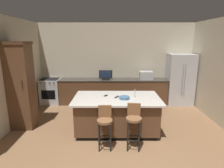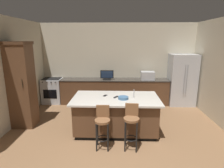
{
  "view_description": "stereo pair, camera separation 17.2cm",
  "coord_description": "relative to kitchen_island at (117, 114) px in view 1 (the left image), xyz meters",
  "views": [
    {
      "loc": [
        -0.15,
        -2.85,
        2.37
      ],
      "look_at": [
        -0.16,
        2.68,
        1.05
      ],
      "focal_mm": 29.96,
      "sensor_mm": 36.0,
      "label": 1
    },
    {
      "loc": [
        0.02,
        -2.85,
        2.37
      ],
      "look_at": [
        -0.16,
        2.68,
        1.05
      ],
      "focal_mm": 29.96,
      "sensor_mm": 36.0,
      "label": 2
    }
  ],
  "objects": [
    {
      "name": "cabinet_tower",
      "position": [
        -2.57,
        0.25,
        0.73
      ],
      "size": [
        0.68,
        0.56,
        2.32
      ],
      "color": "brown",
      "rests_on": "ground_plane"
    },
    {
      "name": "sink_faucet_island",
      "position": [
        0.46,
        -0.0,
        0.56
      ],
      "size": [
        0.02,
        0.02,
        0.22
      ],
      "primitive_type": "cylinder",
      "color": "#B2B2B7",
      "rests_on": "kitchen_island"
    },
    {
      "name": "cell_phone",
      "position": [
        -0.29,
        0.15,
        0.46
      ],
      "size": [
        0.12,
        0.17,
        0.01
      ],
      "primitive_type": "cube",
      "rotation": [
        0.0,
        0.0,
        -0.39
      ],
      "color": "black",
      "rests_on": "kitchen_island"
    },
    {
      "name": "fruit_bowl",
      "position": [
        0.19,
        -0.12,
        0.49
      ],
      "size": [
        0.26,
        0.26,
        0.06
      ],
      "primitive_type": "cylinder",
      "color": "#3F668C",
      "rests_on": "kitchen_island"
    },
    {
      "name": "counter_back",
      "position": [
        -0.08,
        2.23,
        -0.01
      ],
      "size": [
        3.99,
        0.62,
        0.93
      ],
      "color": "brown",
      "rests_on": "ground_plane"
    },
    {
      "name": "kitchen_island",
      "position": [
        0.0,
        0.0,
        0.0
      ],
      "size": [
        2.2,
        1.26,
        0.93
      ],
      "color": "black",
      "rests_on": "ground_plane"
    },
    {
      "name": "tv_remote",
      "position": [
        0.0,
        0.01,
        0.46
      ],
      "size": [
        0.13,
        0.17,
        0.02
      ],
      "primitive_type": "cube",
      "rotation": [
        0.0,
        0.0,
        -0.55
      ],
      "color": "black",
      "rests_on": "kitchen_island"
    },
    {
      "name": "microwave",
      "position": [
        1.14,
        2.23,
        0.6
      ],
      "size": [
        0.48,
        0.36,
        0.3
      ],
      "primitive_type": "cube",
      "color": "#B7BABF",
      "rests_on": "counter_back"
    },
    {
      "name": "wall_back",
      "position": [
        0.03,
        2.61,
        1.01
      ],
      "size": [
        6.25,
        0.12,
        2.97
      ],
      "primitive_type": "cube",
      "color": "beige",
      "rests_on": "ground_plane"
    },
    {
      "name": "wall_left",
      "position": [
        -2.9,
        0.45,
        1.01
      ],
      "size": [
        0.12,
        4.72,
        2.97
      ],
      "primitive_type": "cube",
      "color": "beige",
      "rests_on": "ground_plane"
    },
    {
      "name": "tv_monitor",
      "position": [
        -0.35,
        2.17,
        0.61
      ],
      "size": [
        0.48,
        0.16,
        0.34
      ],
      "color": "black",
      "rests_on": "counter_back"
    },
    {
      "name": "refrigerator",
      "position": [
        2.38,
        2.18,
        0.46
      ],
      "size": [
        0.92,
        0.73,
        1.86
      ],
      "color": "#B7BABF",
      "rests_on": "ground_plane"
    },
    {
      "name": "range_oven",
      "position": [
        -2.43,
        2.23,
        -0.0
      ],
      "size": [
        0.71,
        0.63,
        0.95
      ],
      "color": "#B7BABF",
      "rests_on": "ground_plane"
    },
    {
      "name": "bar_stool_right",
      "position": [
        0.35,
        -0.8,
        0.14
      ],
      "size": [
        0.34,
        0.35,
        1.01
      ],
      "rotation": [
        0.0,
        0.0,
        -0.1
      ],
      "color": "brown",
      "rests_on": "ground_plane"
    },
    {
      "name": "bar_stool_left",
      "position": [
        -0.28,
        -0.8,
        0.1
      ],
      "size": [
        0.34,
        0.34,
        0.96
      ],
      "rotation": [
        0.0,
        0.0,
        0.01
      ],
      "color": "brown",
      "rests_on": "ground_plane"
    },
    {
      "name": "sink_faucet_back",
      "position": [
        -0.27,
        2.33,
        0.58
      ],
      "size": [
        0.02,
        0.02,
        0.24
      ],
      "primitive_type": "cylinder",
      "color": "#B2B2B7",
      "rests_on": "counter_back"
    }
  ]
}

